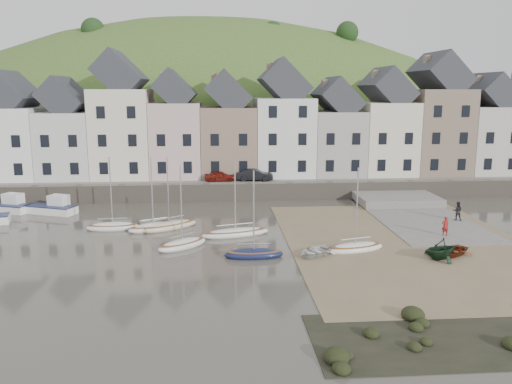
{
  "coord_description": "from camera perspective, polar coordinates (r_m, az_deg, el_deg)",
  "views": [
    {
      "loc": [
        -3.22,
        -36.82,
        11.48
      ],
      "look_at": [
        0.0,
        6.0,
        3.0
      ],
      "focal_mm": 36.5,
      "sensor_mm": 36.0,
      "label": 1
    }
  ],
  "objects": [
    {
      "name": "slipway",
      "position": [
        49.72,
        17.35,
        -2.63
      ],
      "size": [
        8.0,
        18.0,
        0.12
      ],
      "primitive_type": "cube",
      "color": "slate",
      "rests_on": "ground"
    },
    {
      "name": "person_red",
      "position": [
        43.77,
        20.03,
        -3.53
      ],
      "size": [
        0.57,
        0.39,
        1.53
      ],
      "primitive_type": "imported",
      "rotation": [
        0.0,
        0.0,
        3.1
      ],
      "color": "maroon",
      "rests_on": "slipway"
    },
    {
      "name": "sailboat_0",
      "position": [
        45.04,
        -15.42,
        -3.66
      ],
      "size": [
        4.49,
        1.72,
        6.32
      ],
      "color": "white",
      "rests_on": "ground"
    },
    {
      "name": "beach",
      "position": [
        41.1,
        16.21,
        -5.46
      ],
      "size": [
        18.0,
        26.0,
        0.06
      ],
      "primitive_type": "cube",
      "color": "#756247",
      "rests_on": "ground"
    },
    {
      "name": "person_dark",
      "position": [
        49.23,
        21.21,
        -1.95
      ],
      "size": [
        0.98,
        0.87,
        1.67
      ],
      "primitive_type": "imported",
      "rotation": [
        0.0,
        0.0,
        2.79
      ],
      "color": "black",
      "rests_on": "slipway"
    },
    {
      "name": "rowboat_red",
      "position": [
        39.04,
        20.45,
        -6.06
      ],
      "size": [
        3.9,
        3.6,
        0.66
      ],
      "primitive_type": "imported",
      "rotation": [
        0.0,
        0.0,
        -1.02
      ],
      "color": "maroon",
      "rests_on": "beach"
    },
    {
      "name": "sailboat_4",
      "position": [
        41.63,
        -2.27,
        -4.48
      ],
      "size": [
        5.79,
        2.87,
        6.32
      ],
      "color": "white",
      "rests_on": "ground"
    },
    {
      "name": "car_left",
      "position": [
        57.09,
        -3.92,
        1.76
      ],
      "size": [
        3.39,
        1.47,
        1.14
      ],
      "primitive_type": "imported",
      "rotation": [
        0.0,
        0.0,
        1.61
      ],
      "color": "maroon",
      "rests_on": "quay_street"
    },
    {
      "name": "rowboat_green",
      "position": [
        37.92,
        19.58,
        -5.85
      ],
      "size": [
        3.49,
        3.27,
        1.48
      ],
      "primitive_type": "imported",
      "rotation": [
        0.0,
        0.0,
        -1.21
      ],
      "color": "black",
      "rests_on": "beach"
    },
    {
      "name": "car_right",
      "position": [
        57.22,
        -0.12,
        1.89
      ],
      "size": [
        4.14,
        1.88,
        1.32
      ],
      "primitive_type": "imported",
      "rotation": [
        0.0,
        0.0,
        1.45
      ],
      "color": "black",
      "rests_on": "quay_street"
    },
    {
      "name": "hillside",
      "position": [
        101.22,
        -5.15,
        -5.81
      ],
      "size": [
        134.4,
        84.0,
        84.0
      ],
      "color": "#3F5D25",
      "rests_on": "ground"
    },
    {
      "name": "sailboat_3",
      "position": [
        38.97,
        -8.08,
        -5.67
      ],
      "size": [
        4.18,
        3.79,
        6.32
      ],
      "color": "white",
      "rests_on": "ground"
    },
    {
      "name": "sailboat_2",
      "position": [
        44.29,
        -9.49,
        -3.66
      ],
      "size": [
        5.14,
        4.09,
        6.32
      ],
      "color": "beige",
      "rests_on": "ground"
    },
    {
      "name": "motorboat_0",
      "position": [
        55.17,
        -25.62,
        -1.34
      ],
      "size": [
        5.3,
        3.44,
        1.7
      ],
      "color": "white",
      "rests_on": "ground"
    },
    {
      "name": "quay_land",
      "position": [
        69.73,
        -1.61,
        2.31
      ],
      "size": [
        90.0,
        30.0,
        1.5
      ],
      "primitive_type": "cube",
      "color": "#3F5D25",
      "rests_on": "ground"
    },
    {
      "name": "ground",
      "position": [
        38.71,
        0.67,
        -6.08
      ],
      "size": [
        160.0,
        160.0,
        0.0
      ],
      "primitive_type": "plane",
      "color": "#464137",
      "rests_on": "ground"
    },
    {
      "name": "motorboat_2",
      "position": [
        52.65,
        -21.39,
        -1.56
      ],
      "size": [
        5.19,
        3.39,
        1.7
      ],
      "color": "white",
      "rests_on": "ground"
    },
    {
      "name": "quay_street",
      "position": [
        58.27,
        -1.07,
        1.35
      ],
      "size": [
        70.0,
        7.0,
        0.1
      ],
      "primitive_type": "cube",
      "color": "slate",
      "rests_on": "quay_land"
    },
    {
      "name": "rowboat_white",
      "position": [
        36.8,
        6.47,
        -6.47
      ],
      "size": [
        3.68,
        3.56,
        0.62
      ],
      "primitive_type": "imported",
      "rotation": [
        0.0,
        0.0,
        -0.88
      ],
      "color": "silver",
      "rests_on": "beach"
    },
    {
      "name": "shore_rocks",
      "position": [
        26.86,
        20.16,
        -14.56
      ],
      "size": [
        14.0,
        6.0,
        0.77
      ],
      "color": "black",
      "rests_on": "ground"
    },
    {
      "name": "sailboat_6",
      "position": [
        38.46,
        10.84,
        -5.99
      ],
      "size": [
        4.65,
        2.6,
        6.32
      ],
      "color": "white",
      "rests_on": "ground"
    },
    {
      "name": "townhouse_terrace",
      "position": [
        61.17,
        0.38,
        7.27
      ],
      "size": [
        61.05,
        8.0,
        13.93
      ],
      "color": "white",
      "rests_on": "quay_land"
    },
    {
      "name": "sailboat_1",
      "position": [
        44.07,
        -11.18,
        -3.79
      ],
      "size": [
        4.5,
        3.24,
        6.32
      ],
      "color": "white",
      "rests_on": "ground"
    },
    {
      "name": "seawall",
      "position": [
        54.95,
        -0.86,
        0.07
      ],
      "size": [
        70.0,
        1.2,
        1.8
      ],
      "primitive_type": "cube",
      "color": "slate",
      "rests_on": "ground"
    },
    {
      "name": "sailboat_5",
      "position": [
        36.45,
        -0.25,
        -6.75
      ],
      "size": [
        4.17,
        1.55,
        6.32
      ],
      "color": "#151D42",
      "rests_on": "ground"
    }
  ]
}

